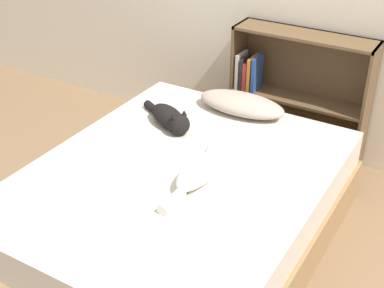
# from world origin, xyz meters

# --- Properties ---
(ground_plane) EXTENTS (8.00, 8.00, 0.00)m
(ground_plane) POSITION_xyz_m (0.00, 0.00, 0.00)
(ground_plane) COLOR #846647
(bed) EXTENTS (1.60, 2.01, 0.52)m
(bed) POSITION_xyz_m (0.00, 0.00, 0.25)
(bed) COLOR #99754C
(bed) RESTS_ON ground_plane
(pillow) EXTENTS (0.61, 0.28, 0.12)m
(pillow) POSITION_xyz_m (-0.02, 0.83, 0.58)
(pillow) COLOR #B29E8E
(pillow) RESTS_ON bed
(cat_light) EXTENTS (0.17, 0.61, 0.16)m
(cat_light) POSITION_xyz_m (0.15, 0.01, 0.58)
(cat_light) COLOR white
(cat_light) RESTS_ON bed
(cat_dark) EXTENTS (0.47, 0.31, 0.16)m
(cat_dark) POSITION_xyz_m (-0.32, 0.41, 0.58)
(cat_dark) COLOR black
(cat_dark) RESTS_ON bed
(bookshelf) EXTENTS (1.00, 0.26, 0.98)m
(bookshelf) POSITION_xyz_m (0.18, 1.33, 0.50)
(bookshelf) COLOR brown
(bookshelf) RESTS_ON ground_plane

